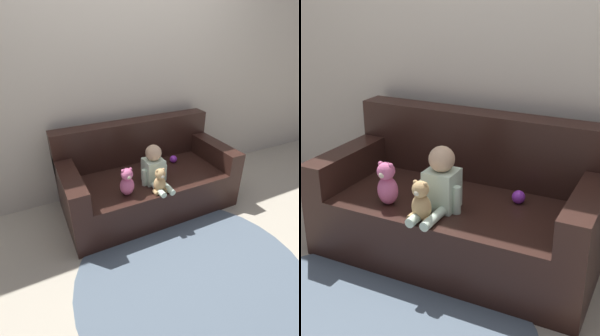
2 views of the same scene
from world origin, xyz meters
The scene contains 8 objects.
ground_plane centered at (0.00, 0.00, 0.00)m, with size 12.00×12.00×0.00m, color #B7AD99.
wall_back centered at (0.00, 0.50, 1.30)m, with size 8.00×0.05×2.60m.
couch centered at (0.00, 0.06, 0.29)m, with size 1.66×0.84×0.82m.
person_baby centered at (-0.03, -0.18, 0.54)m, with size 0.25×0.37×0.37m.
teddy_bear_brown centered at (-0.05, -0.34, 0.49)m, with size 0.13×0.10×0.23m.
plush_toy_side centered at (-0.32, -0.26, 0.51)m, with size 0.13×0.12×0.26m.
toy_ball centered at (0.34, 0.09, 0.42)m, with size 0.08×0.08×0.08m.
floor_rug centered at (-0.09, -0.95, 0.01)m, with size 1.77×1.77×0.01m.
Camera 1 is at (-0.99, -2.02, 1.67)m, focal length 28.00 mm.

